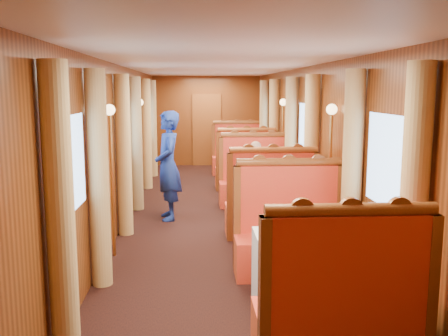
{
  "coord_description": "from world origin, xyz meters",
  "views": [
    {
      "loc": [
        -0.35,
        -8.04,
        2.13
      ],
      "look_at": [
        0.06,
        -1.21,
        1.05
      ],
      "focal_mm": 40.0,
      "sensor_mm": 36.0,
      "label": 1
    }
  ],
  "objects": [
    {
      "name": "rose_vase_mid",
      "position": [
        0.73,
        0.02,
        0.93
      ],
      "size": [
        0.06,
        0.06,
        0.36
      ],
      "rotation": [
        0.0,
        0.0,
        0.21
      ],
      "color": "silver",
      "rests_on": "table_mid"
    },
    {
      "name": "curtain_right_near_a",
      "position": [
        1.38,
        -4.28,
        1.18
      ],
      "size": [
        0.22,
        0.22,
        2.35
      ],
      "primitive_type": "cylinder",
      "color": "tan",
      "rests_on": "floor"
    },
    {
      "name": "curtain_right_far_a",
      "position": [
        1.38,
        2.72,
        1.18
      ],
      "size": [
        0.22,
        0.22,
        2.35
      ],
      "primitive_type": "cylinder",
      "color": "tan",
      "rests_on": "floor"
    },
    {
      "name": "banquette_far_fwd",
      "position": [
        0.75,
        2.49,
        0.42
      ],
      "size": [
        1.3,
        0.55,
        1.34
      ],
      "color": "red",
      "rests_on": "floor"
    },
    {
      "name": "doorway_far",
      "position": [
        0.0,
        5.97,
        1.0
      ],
      "size": [
        0.8,
        0.04,
        2.0
      ],
      "primitive_type": "cube",
      "color": "brown",
      "rests_on": "floor"
    },
    {
      "name": "wall_right",
      "position": [
        1.5,
        0.0,
        1.25
      ],
      "size": [
        0.01,
        12.0,
        2.5
      ],
      "primitive_type": null,
      "rotation": [
        1.57,
        0.0,
        -1.57
      ],
      "color": "brown",
      "rests_on": "floor"
    },
    {
      "name": "banquette_mid_fwd",
      "position": [
        0.75,
        -1.01,
        0.42
      ],
      "size": [
        1.3,
        0.55,
        1.34
      ],
      "color": "red",
      "rests_on": "floor"
    },
    {
      "name": "curtain_left_mid_a",
      "position": [
        -1.38,
        -0.78,
        1.18
      ],
      "size": [
        0.22,
        0.22,
        2.35
      ],
      "primitive_type": "cylinder",
      "color": "tan",
      "rests_on": "floor"
    },
    {
      "name": "wall_left",
      "position": [
        -1.5,
        0.0,
        1.25
      ],
      "size": [
        0.01,
        12.0,
        2.5
      ],
      "primitive_type": null,
      "rotation": [
        1.57,
        0.0,
        1.57
      ],
      "color": "brown",
      "rests_on": "floor"
    },
    {
      "name": "tea_tray",
      "position": [
        0.68,
        -3.59,
        0.76
      ],
      "size": [
        0.37,
        0.3,
        0.01
      ],
      "primitive_type": "cube",
      "rotation": [
        0.0,
        0.0,
        -0.12
      ],
      "color": "silver",
      "rests_on": "table_near"
    },
    {
      "name": "curtain_right_near_b",
      "position": [
        1.38,
        -2.72,
        1.18
      ],
      "size": [
        0.22,
        0.22,
        2.35
      ],
      "primitive_type": "cylinder",
      "color": "tan",
      "rests_on": "floor"
    },
    {
      "name": "window_left_near",
      "position": [
        -1.49,
        -3.5,
        1.45
      ],
      "size": [
        0.01,
        1.2,
        0.9
      ],
      "primitive_type": null,
      "rotation": [
        1.57,
        0.0,
        1.57
      ],
      "color": "#81ADE3",
      "rests_on": "wall_left"
    },
    {
      "name": "steward",
      "position": [
        -0.79,
        0.06,
        0.9
      ],
      "size": [
        0.54,
        0.72,
        1.79
      ],
      "primitive_type": "imported",
      "rotation": [
        0.0,
        0.0,
        -1.39
      ],
      "color": "navy",
      "rests_on": "floor"
    },
    {
      "name": "window_left_mid",
      "position": [
        -1.49,
        0.0,
        1.45
      ],
      "size": [
        0.01,
        1.2,
        0.9
      ],
      "primitive_type": null,
      "rotation": [
        1.57,
        0.0,
        1.57
      ],
      "color": "#81ADE3",
      "rests_on": "wall_left"
    },
    {
      "name": "teapot_back",
      "position": [
        0.61,
        -3.46,
        0.82
      ],
      "size": [
        0.18,
        0.15,
        0.14
      ],
      "primitive_type": null,
      "rotation": [
        0.0,
        0.0,
        -0.12
      ],
      "color": "silver",
      "rests_on": "tea_tray"
    },
    {
      "name": "teapot_right",
      "position": [
        0.73,
        -3.58,
        0.81
      ],
      "size": [
        0.17,
        0.14,
        0.11
      ],
      "primitive_type": null,
      "rotation": [
        0.0,
        0.0,
        -0.31
      ],
      "color": "silver",
      "rests_on": "tea_tray"
    },
    {
      "name": "wall_near",
      "position": [
        0.0,
        -6.0,
        1.25
      ],
      "size": [
        3.0,
        0.01,
        2.5
      ],
      "primitive_type": null,
      "rotation": [
        -1.57,
        0.0,
        0.0
      ],
      "color": "brown",
      "rests_on": "floor"
    },
    {
      "name": "curtain_right_mid_a",
      "position": [
        1.38,
        -0.78,
        1.18
      ],
      "size": [
        0.22,
        0.22,
        2.35
      ],
      "primitive_type": "cylinder",
      "color": "tan",
      "rests_on": "floor"
    },
    {
      "name": "banquette_near_fwd",
      "position": [
        0.75,
        -4.51,
        0.42
      ],
      "size": [
        1.3,
        0.55,
        1.34
      ],
      "color": "red",
      "rests_on": "floor"
    },
    {
      "name": "curtain_right_mid_b",
      "position": [
        1.38,
        0.78,
        1.18
      ],
      "size": [
        0.22,
        0.22,
        2.35
      ],
      "primitive_type": "cylinder",
      "color": "tan",
      "rests_on": "floor"
    },
    {
      "name": "window_right_far",
      "position": [
        1.49,
        3.5,
        1.45
      ],
      "size": [
        0.01,
        1.2,
        0.9
      ],
      "primitive_type": null,
      "rotation": [
        1.57,
        0.0,
        -1.57
      ],
      "color": "#81ADE3",
      "rests_on": "wall_right"
    },
    {
      "name": "rose_vase_far",
      "position": [
        0.77,
        3.47,
        0.93
      ],
      "size": [
        0.06,
        0.06,
        0.36
      ],
      "rotation": [
        0.0,
        0.0,
        -0.15
      ],
      "color": "silver",
      "rests_on": "table_far"
    },
    {
      "name": "table_mid",
      "position": [
        0.75,
        0.0,
        0.38
      ],
      "size": [
        1.05,
        0.72,
        0.75
      ],
      "primitive_type": "cube",
      "color": "white",
      "rests_on": "floor"
    },
    {
      "name": "teapot_left",
      "position": [
        0.59,
        -3.61,
        0.82
      ],
      "size": [
        0.17,
        0.14,
        0.13
      ],
      "primitive_type": null,
      "rotation": [
        0.0,
        0.0,
        -0.11
      ],
      "color": "silver",
      "rests_on": "tea_tray"
    },
    {
      "name": "passenger",
      "position": [
        0.75,
        0.79,
        0.74
      ],
      "size": [
        0.4,
        0.44,
        0.76
      ],
      "color": "beige",
      "rests_on": "banquette_mid_aft"
    },
    {
      "name": "curtain_left_near_b",
      "position": [
        -1.38,
        -2.72,
        1.18
      ],
      "size": [
        0.22,
        0.22,
        2.35
      ],
      "primitive_type": "cylinder",
      "color": "tan",
      "rests_on": "floor"
    },
    {
      "name": "sconce_left_aft",
      "position": [
        -1.4,
        1.75,
        1.38
      ],
      "size": [
        0.14,
        0.14,
        1.95
      ],
      "color": "#BF8C3F",
      "rests_on": "floor"
    },
    {
      "name": "window_left_far",
      "position": [
        -1.49,
        3.5,
        1.45
      ],
      "size": [
        0.01,
        1.2,
        0.9
      ],
      "primitive_type": null,
      "rotation": [
        1.57,
        0.0,
        1.57
      ],
      "color": "#81ADE3",
      "rests_on": "wall_left"
    },
    {
      "name": "wall_far",
      "position": [
        0.0,
        6.0,
        1.25
      ],
      "size": [
        3.0,
        0.01,
        2.5
      ],
      "primitive_type": null,
      "rotation": [
        1.57,
        0.0,
        0.0
      ],
      "color": "brown",
      "rests_on": "floor"
    },
    {
      "name": "sconce_right_fore",
      "position": [
        1.4,
        -1.75,
        1.38
      ],
      "size": [
        0.14,
        0.14,
        1.95
      ],
      "color": "#BF8C3F",
      "rests_on": "floor"
    },
    {
      "name": "curtain_left_near_a",
      "position": [
        -1.38,
        -4.28,
        1.18
      ],
      "size": [
        0.22,
        0.22,
        2.35
      ],
      "primitive_type": "cylinder",
      "color": "tan",
      "rests_on": "floor"
    },
    {
      "name": "table_far",
      "position": [
        0.75,
        3.5,
        0.38
      ],
      "size": [
        1.05,
        0.72,
        0.75
      ],
      "primitive_type": "cube",
      "color": "white",
      "rests_on": "floor"
    },
    {
      "name": "banquette_far_aft",
      "position": [
        0.75,
        4.51,
        0.42
      ],
      "size": [
        1.3,
        0.55,
        1.34
      ],
      "color": "red",
      "rests_on": "floor"
    },
    {
      "name": "sconce_left_fore",
      "position": [
        -1.4,
        -1.75,
        1.38
      ],
      "size": [
        0.14,
        0.14,
        1.95
      ],
      "color": "#BF8C3F",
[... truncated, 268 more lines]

